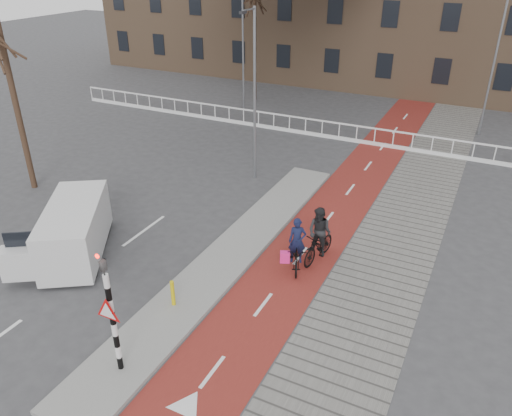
% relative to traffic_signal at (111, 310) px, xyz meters
% --- Properties ---
extents(ground, '(120.00, 120.00, 0.00)m').
position_rel_traffic_signal_xyz_m(ground, '(0.60, 2.02, -1.99)').
color(ground, '#38383A').
rests_on(ground, ground).
extents(bike_lane, '(2.50, 60.00, 0.01)m').
position_rel_traffic_signal_xyz_m(bike_lane, '(2.10, 12.02, -1.98)').
color(bike_lane, maroon).
rests_on(bike_lane, ground).
extents(sidewalk, '(3.00, 60.00, 0.01)m').
position_rel_traffic_signal_xyz_m(sidewalk, '(4.90, 12.02, -1.98)').
color(sidewalk, slate).
rests_on(sidewalk, ground).
extents(curb_island, '(1.80, 16.00, 0.12)m').
position_rel_traffic_signal_xyz_m(curb_island, '(-0.10, 6.02, -1.93)').
color(curb_island, gray).
rests_on(curb_island, ground).
extents(traffic_signal, '(0.80, 0.80, 3.68)m').
position_rel_traffic_signal_xyz_m(traffic_signal, '(0.00, 0.00, 0.00)').
color(traffic_signal, black).
rests_on(traffic_signal, curb_island).
extents(bollard, '(0.12, 0.12, 0.83)m').
position_rel_traffic_signal_xyz_m(bollard, '(-0.25, 2.72, -1.45)').
color(bollard, gold).
rests_on(bollard, curb_island).
extents(cyclist_near, '(1.23, 1.85, 1.84)m').
position_rel_traffic_signal_xyz_m(cyclist_near, '(2.23, 6.31, -1.37)').
color(cyclist_near, black).
rests_on(cyclist_near, bike_lane).
extents(cyclist_far, '(0.95, 1.91, 1.98)m').
position_rel_traffic_signal_xyz_m(cyclist_far, '(2.73, 7.07, -1.16)').
color(cyclist_far, black).
rests_on(cyclist_far, bike_lane).
extents(van, '(3.78, 4.54, 1.85)m').
position_rel_traffic_signal_xyz_m(van, '(-4.95, 3.71, -1.02)').
color(van, silver).
rests_on(van, ground).
extents(railing, '(28.00, 0.10, 0.99)m').
position_rel_traffic_signal_xyz_m(railing, '(-4.40, 19.02, -1.68)').
color(railing, silver).
rests_on(railing, ground).
extents(tree_left, '(0.25, 0.25, 7.59)m').
position_rel_traffic_signal_xyz_m(tree_left, '(-10.75, 6.97, 1.80)').
color(tree_left, '#312016').
rests_on(tree_left, ground).
extents(tree_mid, '(0.24, 0.24, 7.74)m').
position_rel_traffic_signal_xyz_m(tree_mid, '(-8.31, 24.37, 1.88)').
color(tree_mid, '#312016').
rests_on(tree_mid, ground).
extents(streetlight_near, '(0.12, 0.12, 7.51)m').
position_rel_traffic_signal_xyz_m(streetlight_near, '(-2.32, 12.34, 1.77)').
color(streetlight_near, slate).
rests_on(streetlight_near, ground).
extents(streetlight_left, '(0.12, 0.12, 8.18)m').
position_rel_traffic_signal_xyz_m(streetlight_left, '(-8.02, 22.12, 2.10)').
color(streetlight_left, slate).
rests_on(streetlight_left, ground).
extents(streetlight_right, '(0.12, 0.12, 7.82)m').
position_rel_traffic_signal_xyz_m(streetlight_right, '(6.57, 23.42, 1.92)').
color(streetlight_right, slate).
rests_on(streetlight_right, ground).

